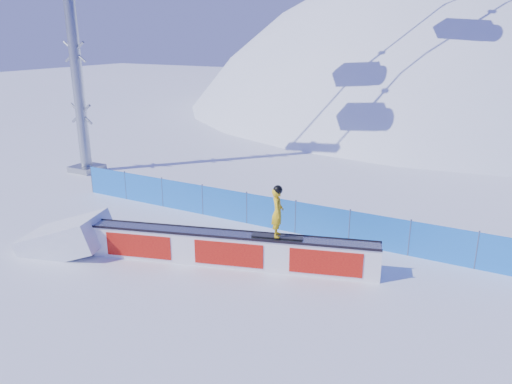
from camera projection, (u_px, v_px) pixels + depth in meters
The scene contains 6 objects.
ground at pixel (261, 294), 13.76m from camera, with size 160.00×160.00×0.00m, color white.
snow_hill at pixel (441, 272), 54.38m from camera, with size 64.00×64.00×64.00m.
safety_fence at pixel (322, 222), 17.34m from camera, with size 22.05×0.05×1.30m.
rail_box at pixel (231, 249), 15.33m from camera, with size 8.79×3.19×1.08m.
snow_ramp at pixel (68, 250), 16.59m from camera, with size 2.65×1.77×0.99m, color white, non-canonical shape.
snowboarder at pixel (278, 212), 14.64m from camera, with size 1.55×0.71×1.61m.
Camera 1 is at (5.74, -10.81, 6.90)m, focal length 35.00 mm.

